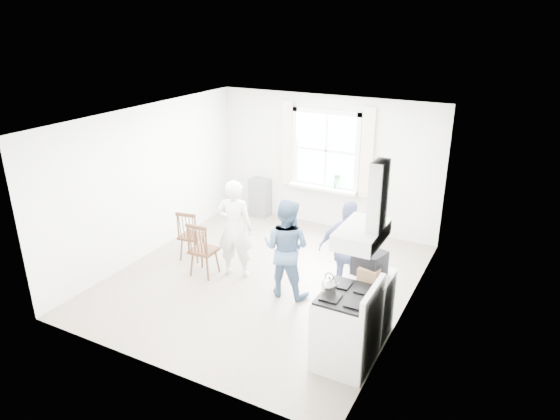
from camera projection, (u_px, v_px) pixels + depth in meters
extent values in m
cube|color=gray|center=(264.00, 279.00, 8.07)|extent=(4.62, 5.12, 0.02)
cube|color=beige|center=(327.00, 162.00, 9.67)|extent=(4.62, 0.04, 2.64)
cube|color=beige|center=(150.00, 274.00, 5.52)|extent=(4.62, 0.04, 2.64)
cube|color=beige|center=(148.00, 181.00, 8.58)|extent=(0.04, 5.12, 2.64)
cube|color=beige|center=(411.00, 231.00, 6.61)|extent=(0.04, 5.12, 2.64)
cube|color=white|center=(261.00, 117.00, 7.11)|extent=(4.62, 5.12, 0.02)
cube|color=white|center=(326.00, 150.00, 9.55)|extent=(1.20, 0.02, 1.40)
cube|color=white|center=(327.00, 112.00, 9.25)|extent=(1.38, 0.09, 0.09)
cube|color=white|center=(325.00, 188.00, 9.80)|extent=(1.38, 0.09, 0.09)
cube|color=white|center=(296.00, 147.00, 9.80)|extent=(0.09, 0.09, 1.58)
cube|color=white|center=(358.00, 155.00, 9.24)|extent=(0.09, 0.09, 1.58)
cube|color=white|center=(323.00, 188.00, 9.73)|extent=(1.38, 0.24, 0.06)
cube|color=beige|center=(287.00, 143.00, 9.85)|extent=(0.24, 0.05, 1.70)
cube|color=beige|center=(367.00, 153.00, 9.14)|extent=(0.24, 0.05, 1.70)
cube|color=white|center=(362.00, 234.00, 5.44)|extent=(0.45, 0.76, 0.18)
cube|color=white|center=(378.00, 196.00, 5.21)|extent=(0.14, 0.30, 0.76)
cube|color=slate|center=(260.00, 197.00, 10.45)|extent=(0.40, 0.30, 0.80)
cube|color=white|center=(346.00, 330.00, 5.96)|extent=(0.65, 0.76, 0.92)
cube|color=black|center=(348.00, 295.00, 5.79)|extent=(0.61, 0.72, 0.03)
cube|color=white|center=(373.00, 295.00, 5.63)|extent=(0.06, 0.76, 0.20)
cylinder|color=silver|center=(320.00, 305.00, 6.02)|extent=(0.02, 0.61, 0.02)
sphere|color=silver|center=(329.00, 285.00, 5.80)|extent=(0.18, 0.18, 0.18)
cylinder|color=silver|center=(329.00, 289.00, 5.82)|extent=(0.16, 0.16, 0.04)
torus|color=black|center=(329.00, 277.00, 5.77)|extent=(0.11, 0.02, 0.11)
cube|color=white|center=(371.00, 304.00, 6.51)|extent=(0.50, 0.55, 0.90)
cube|color=black|center=(369.00, 268.00, 6.30)|extent=(0.43, 0.40, 0.17)
cube|color=black|center=(370.00, 257.00, 6.24)|extent=(0.43, 0.40, 0.15)
cube|color=#99704A|center=(369.00, 274.00, 6.17)|extent=(0.26, 0.19, 0.16)
cube|color=#3F2314|center=(192.00, 236.00, 8.59)|extent=(0.44, 0.42, 0.05)
cube|color=#3F2314|center=(186.00, 227.00, 8.36)|extent=(0.37, 0.11, 0.49)
cylinder|color=#3F2314|center=(193.00, 247.00, 8.67)|extent=(0.03, 0.03, 0.39)
cube|color=#3F2314|center=(204.00, 250.00, 8.05)|extent=(0.41, 0.39, 0.05)
cube|color=#3F2314|center=(197.00, 240.00, 7.81)|extent=(0.38, 0.07, 0.51)
cylinder|color=#3F2314|center=(205.00, 263.00, 8.13)|extent=(0.03, 0.03, 0.41)
imported|color=silver|center=(235.00, 229.00, 7.89)|extent=(0.74, 0.74, 1.63)
imported|color=#486386|center=(286.00, 248.00, 7.35)|extent=(0.77, 0.77, 1.53)
imported|color=navy|center=(349.00, 251.00, 7.27)|extent=(1.03, 1.03, 1.53)
imported|color=#316F3A|center=(337.00, 181.00, 9.52)|extent=(0.20, 0.20, 0.30)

